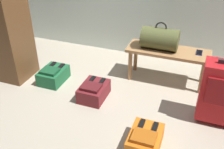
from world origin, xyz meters
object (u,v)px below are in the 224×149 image
side_cabinet (4,36)px  cell_phone (199,53)px  bench (168,55)px  duffel_bag_olive (160,38)px  backpack_maroon (94,91)px  backpack_orange (145,140)px  backpack_green (53,75)px

side_cabinet → cell_phone: bearing=14.6°
bench → cell_phone: 0.36m
duffel_bag_olive → side_cabinet: (-1.84, -0.56, -0.02)m
backpack_maroon → backpack_orange: same height
bench → side_cabinet: side_cabinet is taller
cell_phone → backpack_maroon: bearing=-146.5°
backpack_orange → backpack_green: (-1.37, 0.69, 0.00)m
bench → side_cabinet: size_ratio=0.91×
bench → duffel_bag_olive: bearing=-180.0°
duffel_bag_olive → side_cabinet: size_ratio=0.40×
backpack_maroon → backpack_orange: size_ratio=1.00×
backpack_orange → side_cabinet: (-1.99, 0.66, 0.46)m
backpack_orange → side_cabinet: 2.14m
duffel_bag_olive → backpack_orange: bearing=-82.9°
duffel_bag_olive → cell_phone: bearing=5.3°
cell_phone → backpack_maroon: size_ratio=0.38×
bench → backpack_green: 1.46m
duffel_bag_olive → backpack_maroon: size_ratio=1.16×
backpack_maroon → side_cabinet: size_ratio=0.35×
side_cabinet → duffel_bag_olive: bearing=16.8°
duffel_bag_olive → side_cabinet: bearing=-163.2°
backpack_maroon → bench: bearing=42.9°
duffel_bag_olive → bench: bearing=0.0°
bench → backpack_green: (-1.34, -0.52, -0.27)m
cell_phone → side_cabinet: side_cabinet is taller
backpack_green → side_cabinet: side_cabinet is taller
bench → backpack_green: bench is taller
backpack_maroon → backpack_orange: bearing=-36.3°
backpack_maroon → side_cabinet: (-1.24, 0.11, 0.46)m
duffel_bag_olive → cell_phone: 0.49m
duffel_bag_olive → backpack_green: duffel_bag_olive is taller
bench → backpack_green: bearing=-158.8°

